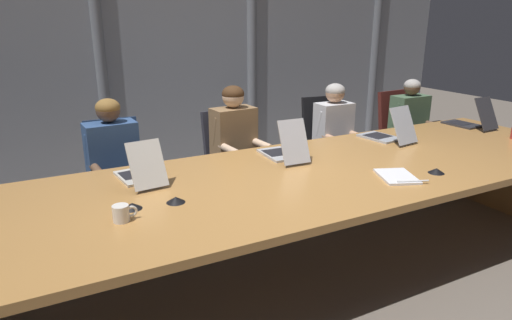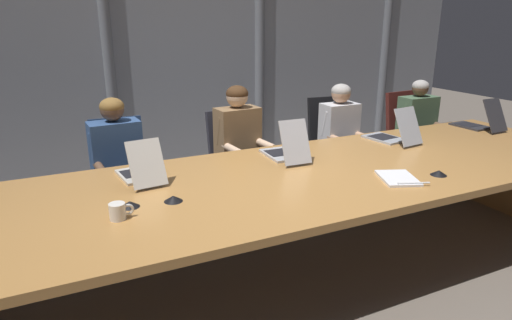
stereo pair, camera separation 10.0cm
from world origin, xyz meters
name	(u,v)px [view 1 (the left image)]	position (x,y,z in m)	size (l,w,h in m)	color
ground_plane	(303,267)	(0.00, 0.00, 0.00)	(15.65, 15.65, 0.00)	#6B6056
conference_table	(305,190)	(0.00, 0.00, 0.61)	(4.99, 1.45, 0.73)	#B77F42
curtain_backdrop	(179,57)	(0.00, 2.68, 1.32)	(7.82, 0.17, 2.64)	gray
laptop_left_mid	(140,173)	(-1.05, 0.37, 0.79)	(0.27, 0.48, 0.29)	beige
laptop_center	(283,150)	(0.04, 0.37, 0.79)	(0.23, 0.48, 0.32)	#BCBCC1
laptop_right_mid	(387,133)	(1.11, 0.40, 0.79)	(0.30, 0.51, 0.31)	#A8ADB7
laptop_right_end	(470,121)	(2.18, 0.41, 0.79)	(0.24, 0.49, 0.31)	#2D2D33
office_chair_left_mid	(120,192)	(-1.05, 1.21, 0.36)	(0.60, 0.60, 0.95)	navy
office_chair_center	(233,174)	(0.00, 1.20, 0.35)	(0.60, 0.60, 0.93)	#2D2D38
office_chair_right_mid	(328,157)	(1.09, 1.21, 0.36)	(0.60, 0.60, 0.97)	black
office_chair_right_end	(401,145)	(2.13, 1.21, 0.36)	(0.60, 0.60, 0.96)	#511E19
person_left_mid	(116,164)	(-1.08, 1.05, 0.66)	(0.43, 0.56, 1.16)	#335184
person_center	(239,144)	(-0.02, 1.05, 0.68)	(0.42, 0.57, 1.19)	olive
person_right_mid	(339,134)	(1.09, 1.04, 0.65)	(0.37, 0.55, 1.14)	silver
person_right_end	(415,124)	(2.13, 1.04, 0.63)	(0.42, 0.55, 1.12)	#4C6B4C
coffee_mug_near	(122,213)	(-1.28, -0.19, 0.78)	(0.13, 0.09, 0.09)	white
conference_mic_left_side	(436,171)	(0.79, -0.41, 0.75)	(0.11, 0.11, 0.04)	black
conference_mic_middle	(176,200)	(-0.95, -0.08, 0.75)	(0.11, 0.11, 0.04)	black
conference_mic_right_side	(132,206)	(-1.20, -0.06, 0.75)	(0.11, 0.11, 0.04)	black
spiral_notepad	(397,177)	(0.49, -0.36, 0.74)	(0.32, 0.36, 0.03)	silver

